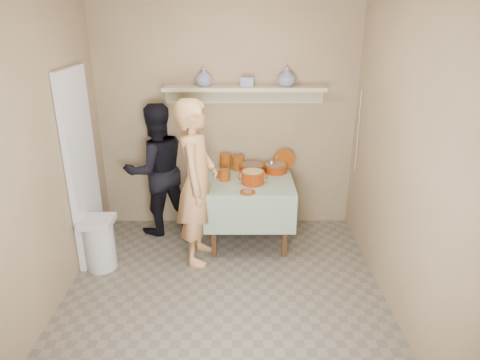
{
  "coord_description": "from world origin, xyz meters",
  "views": [
    {
      "loc": [
        0.14,
        -3.15,
        2.48
      ],
      "look_at": [
        0.15,
        0.75,
        0.95
      ],
      "focal_mm": 32.0,
      "sensor_mm": 36.0,
      "label": 1
    }
  ],
  "objects_px": {
    "person_helper": "(157,170)",
    "serving_table": "(249,188)",
    "cazuela_rice": "(253,176)",
    "person_cook": "(197,183)",
    "trash_bin": "(100,243)"
  },
  "relations": [
    {
      "from": "cazuela_rice",
      "to": "trash_bin",
      "type": "distance_m",
      "value": 1.73
    },
    {
      "from": "person_cook",
      "to": "serving_table",
      "type": "relative_size",
      "value": 1.78
    },
    {
      "from": "person_cook",
      "to": "cazuela_rice",
      "type": "distance_m",
      "value": 0.62
    },
    {
      "from": "serving_table",
      "to": "cazuela_rice",
      "type": "bearing_deg",
      "value": -76.22
    },
    {
      "from": "trash_bin",
      "to": "serving_table",
      "type": "bearing_deg",
      "value": 21.21
    },
    {
      "from": "serving_table",
      "to": "cazuela_rice",
      "type": "xyz_separation_m",
      "value": [
        0.04,
        -0.15,
        0.2
      ]
    },
    {
      "from": "person_helper",
      "to": "serving_table",
      "type": "bearing_deg",
      "value": 138.97
    },
    {
      "from": "person_helper",
      "to": "cazuela_rice",
      "type": "relative_size",
      "value": 4.72
    },
    {
      "from": "person_cook",
      "to": "trash_bin",
      "type": "distance_m",
      "value": 1.17
    },
    {
      "from": "person_helper",
      "to": "serving_table",
      "type": "xyz_separation_m",
      "value": [
        1.07,
        -0.24,
        -0.14
      ]
    },
    {
      "from": "person_helper",
      "to": "serving_table",
      "type": "height_order",
      "value": "person_helper"
    },
    {
      "from": "serving_table",
      "to": "cazuela_rice",
      "type": "height_order",
      "value": "cazuela_rice"
    },
    {
      "from": "trash_bin",
      "to": "person_cook",
      "type": "bearing_deg",
      "value": 10.99
    },
    {
      "from": "serving_table",
      "to": "trash_bin",
      "type": "bearing_deg",
      "value": -158.79
    },
    {
      "from": "cazuela_rice",
      "to": "trash_bin",
      "type": "height_order",
      "value": "cazuela_rice"
    }
  ]
}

